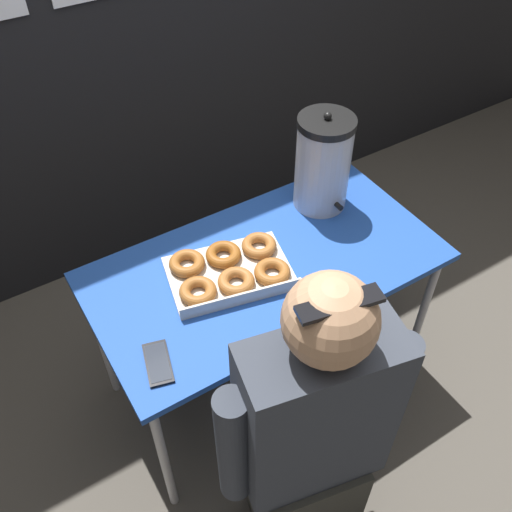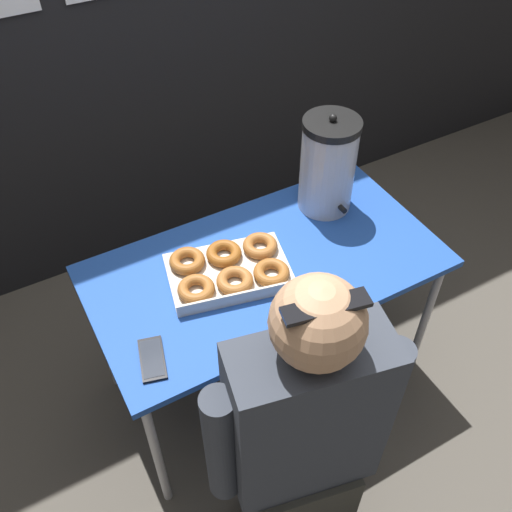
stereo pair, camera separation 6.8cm
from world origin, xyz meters
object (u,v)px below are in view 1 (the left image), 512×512
donut_box (230,270)px  coffee_urn (323,163)px  cell_phone (158,363)px  person_seated (313,436)px

donut_box → coffee_urn: 0.55m
donut_box → cell_phone: donut_box is taller
donut_box → person_seated: bearing=-83.8°
coffee_urn → donut_box: bearing=-162.6°
coffee_urn → cell_phone: 0.96m
donut_box → person_seated: (-0.07, -0.60, -0.13)m
donut_box → cell_phone: bearing=-138.5°
donut_box → cell_phone: 0.42m
coffee_urn → person_seated: size_ratio=0.32×
coffee_urn → cell_phone: (-0.87, -0.36, -0.18)m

